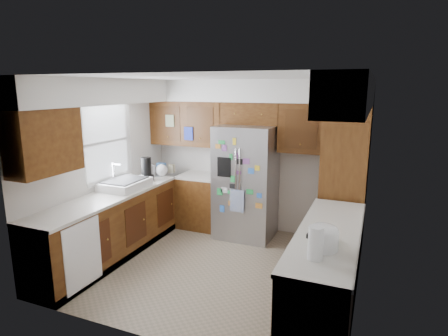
{
  "coord_description": "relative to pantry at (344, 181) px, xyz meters",
  "views": [
    {
      "loc": [
        1.89,
        -4.27,
        2.38
      ],
      "look_at": [
        -0.03,
        0.35,
        1.3
      ],
      "focal_mm": 30.0,
      "sensor_mm": 36.0,
      "label": 1
    }
  ],
  "objects": [
    {
      "name": "bridge_cabinet",
      "position": [
        -1.5,
        0.28,
        0.9
      ],
      "size": [
        0.96,
        0.34,
        0.35
      ],
      "primitive_type": "cube",
      "color": "#43210D",
      "rests_on": "fridge"
    },
    {
      "name": "room_shell",
      "position": [
        -1.61,
        -0.79,
        0.75
      ],
      "size": [
        3.64,
        3.24,
        2.52
      ],
      "color": "silver",
      "rests_on": "ground"
    },
    {
      "name": "fridge",
      "position": [
        -1.5,
        0.05,
        -0.17
      ],
      "size": [
        0.9,
        0.79,
        1.8
      ],
      "color": "#98989D",
      "rests_on": "ground"
    },
    {
      "name": "floor",
      "position": [
        -1.5,
        -1.15,
        -1.07
      ],
      "size": [
        3.6,
        3.6,
        0.0
      ],
      "primitive_type": "plane",
      "color": "gray",
      "rests_on": "ground"
    },
    {
      "name": "pantry",
      "position": [
        0.0,
        0.0,
        0.0
      ],
      "size": [
        0.6,
        0.9,
        2.15
      ],
      "primitive_type": "cube",
      "color": "#43210D",
      "rests_on": "ground"
    },
    {
      "name": "sink_assembly",
      "position": [
        -3.0,
        -1.05,
        -0.09
      ],
      "size": [
        0.52,
        0.7,
        0.37
      ],
      "color": "white",
      "rests_on": "left_counter_run"
    },
    {
      "name": "rice_cooker",
      "position": [
        -0.0,
        -2.1,
        -0.03
      ],
      "size": [
        0.29,
        0.28,
        0.24
      ],
      "color": "white",
      "rests_on": "right_counter_run"
    },
    {
      "name": "fridge_top_items",
      "position": [
        -1.53,
        0.25,
        1.2
      ],
      "size": [
        0.57,
        0.33,
        0.28
      ],
      "color": "#2045AA",
      "rests_on": "bridge_cabinet"
    },
    {
      "name": "right_counter_run",
      "position": [
        0.0,
        -1.62,
        -0.65
      ],
      "size": [
        0.63,
        2.25,
        0.92
      ],
      "color": "#43210D",
      "rests_on": "ground"
    },
    {
      "name": "left_counter_run",
      "position": [
        -2.86,
        -1.12,
        -0.65
      ],
      "size": [
        1.36,
        3.2,
        0.92
      ],
      "color": "#43210D",
      "rests_on": "ground"
    },
    {
      "name": "left_counter_clutter",
      "position": [
        -2.97,
        -0.32,
        -0.02
      ],
      "size": [
        0.3,
        0.86,
        0.38
      ],
      "color": "black",
      "rests_on": "left_counter_run"
    },
    {
      "name": "paper_towel",
      "position": [
        -0.03,
        -2.34,
        -0.01
      ],
      "size": [
        0.13,
        0.13,
        0.3
      ],
      "primitive_type": "cylinder",
      "color": "white",
      "rests_on": "right_counter_run"
    }
  ]
}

